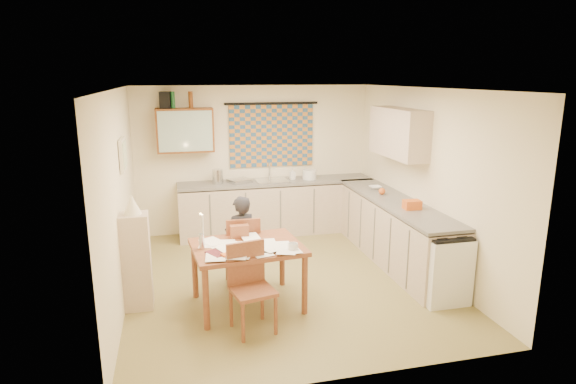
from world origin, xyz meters
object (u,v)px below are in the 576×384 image
object	(u,v)px
stove	(442,267)
person	(241,242)
dining_table	(248,275)
counter_right	(393,231)
shelf_stand	(137,261)
chair_far	(242,264)
counter_back	(277,207)

from	to	relation	value
stove	person	bearing A→B (deg)	157.11
stove	dining_table	distance (m)	2.32
person	stove	bearing A→B (deg)	137.77
counter_right	shelf_stand	xyz separation A→B (m)	(-3.54, -0.66, 0.12)
person	chair_far	bearing A→B (deg)	-144.01
person	shelf_stand	bearing A→B (deg)	-5.47
dining_table	person	distance (m)	0.60
counter_back	person	bearing A→B (deg)	-114.15
counter_back	chair_far	size ratio (longest dim) A/B	3.51
counter_back	shelf_stand	distance (m)	3.18
counter_right	chair_far	distance (m)	2.30
dining_table	chair_far	xyz separation A→B (m)	(0.02, 0.58, -0.09)
counter_back	chair_far	distance (m)	2.19
person	counter_right	bearing A→B (deg)	169.29
counter_back	stove	bearing A→B (deg)	-65.18
counter_right	stove	distance (m)	1.31
counter_right	dining_table	distance (m)	2.46
counter_back	counter_right	size ratio (longest dim) A/B	1.12
counter_back	chair_far	world-z (taller)	chair_far
stove	chair_far	xyz separation A→B (m)	(-2.27, 0.98, -0.13)
counter_back	shelf_stand	xyz separation A→B (m)	(-2.16, -2.33, 0.12)
counter_right	shelf_stand	size ratio (longest dim) A/B	2.59
chair_far	shelf_stand	size ratio (longest dim) A/B	0.82
chair_far	shelf_stand	bearing A→B (deg)	15.21
counter_back	person	xyz separation A→B (m)	(-0.90, -2.02, 0.15)
counter_right	stove	size ratio (longest dim) A/B	3.51
shelf_stand	dining_table	bearing A→B (deg)	-11.35
chair_far	shelf_stand	world-z (taller)	shelf_stand
dining_table	person	size ratio (longest dim) A/B	1.10
counter_right	dining_table	world-z (taller)	counter_right
counter_back	dining_table	size ratio (longest dim) A/B	2.50
counter_right	person	world-z (taller)	person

